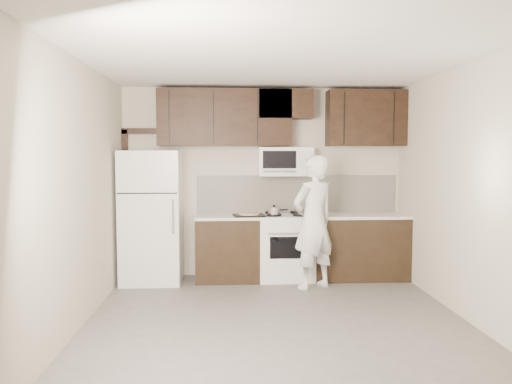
{
  "coord_description": "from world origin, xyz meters",
  "views": [
    {
      "loc": [
        -0.5,
        -4.95,
        1.74
      ],
      "look_at": [
        -0.18,
        0.9,
        1.31
      ],
      "focal_mm": 35.0,
      "sensor_mm": 36.0,
      "label": 1
    }
  ],
  "objects": [
    {
      "name": "floor",
      "position": [
        0.0,
        0.0,
        0.0
      ],
      "size": [
        4.5,
        4.5,
        0.0
      ],
      "primitive_type": "plane",
      "color": "#565350",
      "rests_on": "ground"
    },
    {
      "name": "back_wall",
      "position": [
        0.0,
        2.25,
        1.35
      ],
      "size": [
        4.0,
        0.0,
        4.0
      ],
      "primitive_type": "plane",
      "rotation": [
        1.57,
        0.0,
        0.0
      ],
      "color": "beige",
      "rests_on": "ground"
    },
    {
      "name": "ceiling",
      "position": [
        0.0,
        0.0,
        2.7
      ],
      "size": [
        4.5,
        4.5,
        0.0
      ],
      "primitive_type": "plane",
      "rotation": [
        3.14,
        0.0,
        0.0
      ],
      "color": "white",
      "rests_on": "back_wall"
    },
    {
      "name": "counter_run",
      "position": [
        0.6,
        1.94,
        0.46
      ],
      "size": [
        2.95,
        0.64,
        0.91
      ],
      "color": "black",
      "rests_on": "floor"
    },
    {
      "name": "stove",
      "position": [
        0.3,
        1.94,
        0.46
      ],
      "size": [
        0.76,
        0.66,
        0.94
      ],
      "color": "white",
      "rests_on": "floor"
    },
    {
      "name": "backsplash",
      "position": [
        0.5,
        2.24,
        1.18
      ],
      "size": [
        2.9,
        0.02,
        0.54
      ],
      "primitive_type": "cube",
      "color": "silver",
      "rests_on": "counter_run"
    },
    {
      "name": "upper_cabinets",
      "position": [
        0.21,
        2.08,
        2.28
      ],
      "size": [
        3.48,
        0.35,
        0.78
      ],
      "color": "black",
      "rests_on": "back_wall"
    },
    {
      "name": "microwave",
      "position": [
        0.3,
        2.06,
        1.65
      ],
      "size": [
        0.76,
        0.42,
        0.4
      ],
      "color": "white",
      "rests_on": "upper_cabinets"
    },
    {
      "name": "refrigerator",
      "position": [
        -1.55,
        1.89,
        0.9
      ],
      "size": [
        0.8,
        0.76,
        1.8
      ],
      "color": "white",
      "rests_on": "floor"
    },
    {
      "name": "door_trim",
      "position": [
        -1.92,
        2.21,
        1.25
      ],
      "size": [
        0.5,
        0.08,
        2.12
      ],
      "color": "black",
      "rests_on": "floor"
    },
    {
      "name": "saucepan",
      "position": [
        0.12,
        1.79,
        0.97
      ],
      "size": [
        0.28,
        0.16,
        0.16
      ],
      "color": "silver",
      "rests_on": "stove"
    },
    {
      "name": "baking_tray",
      "position": [
        -0.22,
        1.8,
        0.92
      ],
      "size": [
        0.46,
        0.36,
        0.02
      ],
      "primitive_type": "cube",
      "rotation": [
        0.0,
        0.0,
        0.13
      ],
      "color": "black",
      "rests_on": "counter_run"
    },
    {
      "name": "pizza",
      "position": [
        -0.22,
        1.8,
        0.94
      ],
      "size": [
        0.32,
        0.32,
        0.02
      ],
      "primitive_type": "cylinder",
      "rotation": [
        0.0,
        0.0,
        0.13
      ],
      "color": "beige",
      "rests_on": "baking_tray"
    },
    {
      "name": "person",
      "position": [
        0.6,
        1.44,
        0.87
      ],
      "size": [
        0.76,
        0.69,
        1.75
      ],
      "primitive_type": "imported",
      "rotation": [
        0.0,
        0.0,
        3.68
      ],
      "color": "silver",
      "rests_on": "floor"
    }
  ]
}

